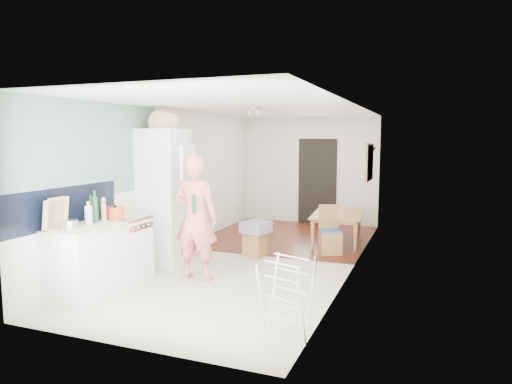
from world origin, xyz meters
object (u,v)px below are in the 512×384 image
Objects in this scene: stool at (255,244)px; drying_rack at (287,299)px; person at (196,206)px; dining_table at (339,230)px; dining_chair at (330,230)px.

drying_rack is (1.46, -2.89, 0.20)m from stool.
person is 5.02× the size of stool.
person is at bearing 148.77° from dining_table.
dining_chair is 1.03× the size of drying_rack.
stool is (0.33, 1.48, -0.84)m from person.
drying_rack is (0.31, -4.45, 0.17)m from dining_table.
stool is at bearing -106.44° from person.
dining_table is 0.97m from dining_chair.
person reaches higher than stool.
person is 1.73m from stool.
stool is 3.24m from drying_rack.
person is 2.36m from drying_rack.
drying_rack is (0.29, -3.50, -0.01)m from dining_chair.
dining_chair is (1.49, 2.09, -0.63)m from person.
stool is at bearing -175.07° from dining_chair.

